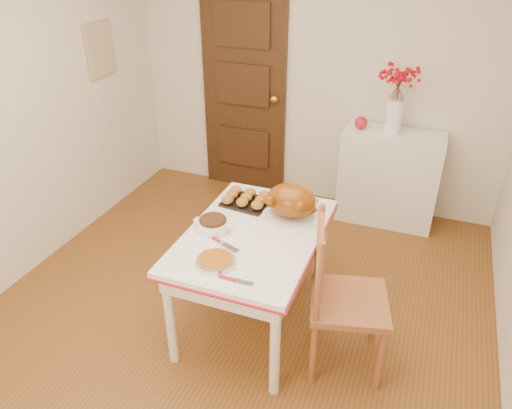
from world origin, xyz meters
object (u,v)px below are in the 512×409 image
at_px(chair_oak, 350,298).
at_px(turkey_platter, 291,202).
at_px(sideboard, 389,178).
at_px(kitchen_table, 253,278).
at_px(pumpkin_pie, 215,260).

bearing_deg(chair_oak, turkey_platter, 37.11).
bearing_deg(sideboard, chair_oak, -89.54).
distance_m(sideboard, chair_oak, 1.87).
bearing_deg(sideboard, turkey_platter, -108.37).
bearing_deg(chair_oak, kitchen_table, 63.45).
bearing_deg(sideboard, pumpkin_pie, -109.35).
bearing_deg(chair_oak, pumpkin_pie, 93.17).
xyz_separation_m(sideboard, pumpkin_pie, (-0.74, -2.10, 0.32)).
height_order(turkey_platter, pumpkin_pie, turkey_platter).
height_order(chair_oak, pumpkin_pie, chair_oak).
xyz_separation_m(chair_oak, pumpkin_pie, (-0.75, -0.23, 0.24)).
distance_m(kitchen_table, chair_oak, 0.70).
distance_m(kitchen_table, turkey_platter, 0.58).
xyz_separation_m(sideboard, chair_oak, (0.02, -1.87, 0.08)).
relative_size(kitchen_table, turkey_platter, 3.16).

